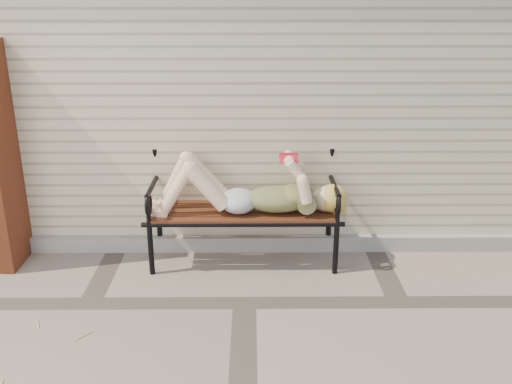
{
  "coord_description": "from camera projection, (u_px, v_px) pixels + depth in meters",
  "views": [
    {
      "loc": [
        0.06,
        -4.02,
        2.42
      ],
      "look_at": [
        0.1,
        0.66,
        0.71
      ],
      "focal_mm": 40.0,
      "sensor_mm": 36.0,
      "label": 1
    }
  ],
  "objects": [
    {
      "name": "reading_woman",
      "position": [
        245.0,
        190.0,
        5.04
      ],
      "size": [
        1.74,
        0.4,
        0.55
      ],
      "color": "#093540",
      "rests_on": "ground"
    },
    {
      "name": "ground",
      "position": [
        245.0,
        303.0,
        4.6
      ],
      "size": [
        80.0,
        80.0,
        0.0
      ],
      "primitive_type": "plane",
      "color": "gray",
      "rests_on": "ground"
    },
    {
      "name": "foundation_strip",
      "position": [
        246.0,
        243.0,
        5.49
      ],
      "size": [
        8.0,
        0.1,
        0.15
      ],
      "primitive_type": "cube",
      "color": "gray",
      "rests_on": "ground"
    },
    {
      "name": "straw_scatter",
      "position": [
        94.0,
        341.0,
        4.1
      ],
      "size": [
        2.9,
        1.74,
        0.01
      ],
      "color": "#E6B870",
      "rests_on": "ground"
    },
    {
      "name": "garden_bench",
      "position": [
        244.0,
        189.0,
        5.19
      ],
      "size": [
        1.84,
        0.73,
        1.19
      ],
      "color": "black",
      "rests_on": "ground"
    },
    {
      "name": "house_wall",
      "position": [
        246.0,
        65.0,
        6.91
      ],
      "size": [
        8.0,
        4.0,
        3.0
      ],
      "primitive_type": "cube",
      "color": "#C3B898",
      "rests_on": "ground"
    }
  ]
}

